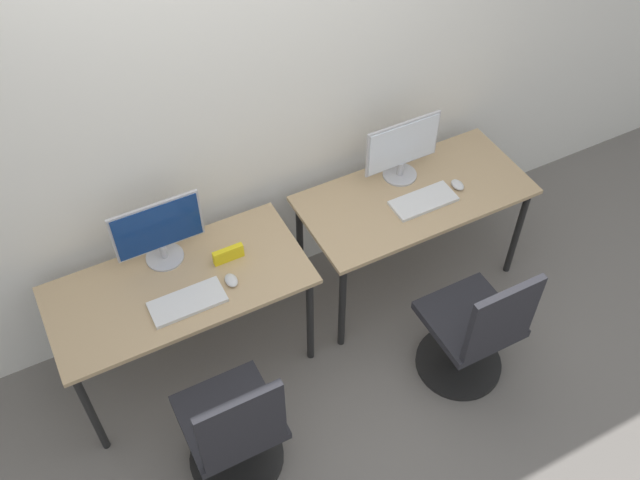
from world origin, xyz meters
TOP-DOWN VIEW (x-y plane):
  - ground_plane at (0.00, 0.00)m, footprint 20.00×20.00m
  - wall_back at (0.00, 0.74)m, footprint 12.00×0.05m
  - desk_left at (-0.69, 0.31)m, footprint 1.29×0.62m
  - monitor_left at (-0.69, 0.50)m, footprint 0.45×0.19m
  - keyboard_left at (-0.69, 0.17)m, footprint 0.36×0.16m
  - mouse_left at (-0.46, 0.20)m, footprint 0.06×0.09m
  - office_chair_left at (-0.71, -0.38)m, footprint 0.48×0.48m
  - desk_right at (0.69, 0.31)m, footprint 1.29×0.62m
  - monitor_right at (0.69, 0.48)m, footprint 0.45×0.19m
  - keyboard_right at (0.69, 0.23)m, footprint 0.36×0.16m
  - mouse_right at (0.93, 0.25)m, footprint 0.06×0.09m
  - office_chair_right at (0.62, -0.44)m, footprint 0.48×0.48m
  - placard_left at (-0.41, 0.34)m, footprint 0.16×0.03m

SIDE VIEW (x-z plane):
  - ground_plane at x=0.00m, z-range 0.00..0.00m
  - office_chair_left at x=-0.71m, z-range -0.08..0.82m
  - office_chair_right at x=0.62m, z-range -0.08..0.82m
  - desk_left at x=-0.69m, z-range 0.28..0.99m
  - desk_right at x=0.69m, z-range 0.28..0.99m
  - keyboard_left at x=-0.69m, z-range 0.71..0.73m
  - keyboard_right at x=0.69m, z-range 0.71..0.73m
  - mouse_left at x=-0.46m, z-range 0.71..0.74m
  - mouse_right at x=0.93m, z-range 0.71..0.74m
  - placard_left at x=-0.41m, z-range 0.71..0.79m
  - monitor_left at x=-0.69m, z-range 0.72..1.09m
  - monitor_right at x=0.69m, z-range 0.72..1.09m
  - wall_back at x=0.00m, z-range 0.00..2.80m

